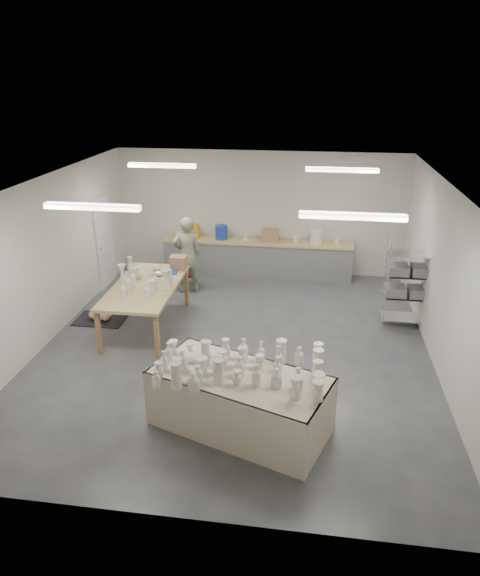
% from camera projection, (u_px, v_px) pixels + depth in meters
% --- Properties ---
extents(room, '(8.00, 8.02, 3.00)m').
position_uv_depth(room, '(229.00, 239.00, 8.78)').
color(room, '#424449').
rests_on(room, ground).
extents(back_counter, '(4.60, 0.60, 1.24)m').
position_uv_depth(back_counter, '(257.00, 257.00, 12.66)').
color(back_counter, tan).
rests_on(back_counter, ground).
extents(wire_shelf, '(0.88, 0.48, 1.80)m').
position_uv_depth(wire_shelf, '(408.00, 282.00, 9.99)').
color(wire_shelf, silver).
rests_on(wire_shelf, ground).
extents(drying_table, '(2.69, 1.98, 1.24)m').
position_uv_depth(drying_table, '(240.00, 399.00, 7.17)').
color(drying_table, olive).
rests_on(drying_table, ground).
extents(work_table, '(1.23, 2.42, 1.28)m').
position_uv_depth(work_table, '(148.00, 283.00, 9.94)').
color(work_table, tan).
rests_on(work_table, ground).
extents(rug, '(1.00, 0.70, 0.02)m').
position_uv_depth(rug, '(101.00, 319.00, 10.51)').
color(rug, black).
rests_on(rug, ground).
extents(cat, '(0.50, 0.37, 0.21)m').
position_uv_depth(cat, '(101.00, 315.00, 10.45)').
color(cat, white).
rests_on(cat, rug).
extents(potter, '(0.75, 0.62, 1.77)m').
position_uv_depth(potter, '(187.00, 255.00, 11.55)').
color(potter, gray).
rests_on(potter, ground).
extents(red_stool, '(0.46, 0.46, 0.33)m').
position_uv_depth(red_stool, '(191.00, 275.00, 12.03)').
color(red_stool, '#AF1924').
rests_on(red_stool, ground).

